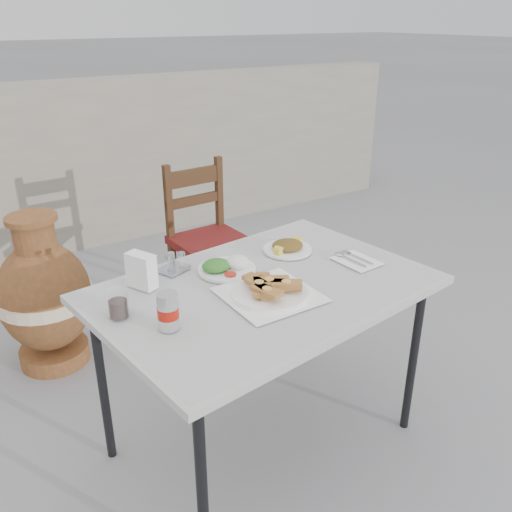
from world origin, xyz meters
TOP-DOWN VIEW (x-y plane):
  - ground at (0.00, 0.00)m, footprint 80.00×80.00m
  - cafe_table at (0.14, -0.01)m, footprint 1.28×0.95m
  - pide_plate at (0.12, -0.08)m, footprint 0.31×0.31m
  - salad_rice_plate at (0.09, 0.16)m, footprint 0.22×0.22m
  - salad_chopped_plate at (0.39, 0.19)m, footprint 0.20×0.20m
  - soda_can at (-0.27, -0.10)m, footprint 0.07×0.07m
  - cola_glass at (-0.37, 0.06)m, footprint 0.07×0.07m
  - napkin_holder at (-0.23, 0.21)m, footprint 0.09×0.12m
  - condiment_caddy at (-0.08, 0.27)m, footprint 0.13×0.12m
  - cutlery_napkin at (0.56, -0.03)m, footprint 0.14×0.19m
  - chair at (0.49, 1.09)m, footprint 0.40×0.40m
  - terracotta_urn at (-0.43, 1.03)m, footprint 0.45×0.45m
  - back_wall at (0.00, 2.50)m, footprint 6.00×0.25m

SIDE VIEW (x-z plane):
  - ground at x=0.00m, z-range 0.00..0.00m
  - terracotta_urn at x=-0.43m, z-range -0.03..0.75m
  - chair at x=0.49m, z-range 0.02..0.89m
  - back_wall at x=0.00m, z-range 0.00..1.20m
  - cafe_table at x=0.14m, z-range 0.31..1.03m
  - cutlery_napkin at x=0.56m, z-range 0.72..0.73m
  - salad_chopped_plate at x=0.39m, z-range 0.72..0.76m
  - salad_rice_plate at x=0.09m, z-range 0.72..0.77m
  - condiment_caddy at x=-0.08m, z-range 0.71..0.79m
  - pide_plate at x=0.12m, z-range 0.72..0.78m
  - cola_glass at x=-0.37m, z-range 0.72..0.81m
  - soda_can at x=-0.27m, z-range 0.72..0.84m
  - napkin_holder at x=-0.23m, z-range 0.72..0.85m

